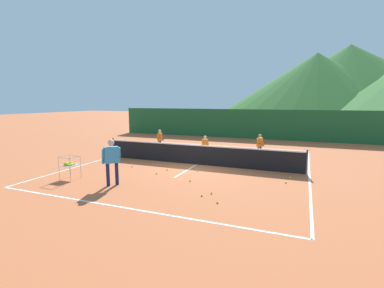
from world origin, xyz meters
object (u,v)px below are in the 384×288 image
(tennis_ball_2, at_px, (157,173))
(tennis_ball_7, at_px, (132,166))
(student_0, at_px, (160,138))
(tennis_ball_1, at_px, (290,178))
(instructor, at_px, (112,158))
(tennis_ball_8, at_px, (190,181))
(tennis_ball_3, at_px, (286,182))
(tennis_ball_0, at_px, (212,193))
(tennis_net, at_px, (197,154))
(ball_cart, at_px, (69,164))
(tennis_ball_6, at_px, (202,195))
(tennis_ball_9, at_px, (167,170))
(student_2, at_px, (260,144))
(student_1, at_px, (205,144))
(tennis_ball_4, at_px, (217,202))
(tennis_ball_5, at_px, (198,171))

(tennis_ball_2, relative_size, tennis_ball_7, 1.00)
(student_0, distance_m, tennis_ball_1, 8.47)
(instructor, bearing_deg, tennis_ball_8, 31.33)
(student_0, height_order, tennis_ball_8, student_0)
(tennis_ball_3, bearing_deg, tennis_ball_2, -172.90)
(tennis_ball_1, xyz_separation_m, tennis_ball_7, (-6.99, -0.73, 0.00))
(instructor, height_order, tennis_ball_0, instructor)
(tennis_net, distance_m, ball_cart, 5.69)
(instructor, height_order, tennis_ball_6, instructor)
(tennis_ball_9, bearing_deg, student_2, 51.53)
(student_0, bearing_deg, tennis_ball_3, -28.66)
(student_0, height_order, tennis_ball_7, student_0)
(tennis_ball_0, relative_size, tennis_ball_8, 1.00)
(instructor, xyz_separation_m, tennis_ball_3, (5.89, 2.63, -0.99))
(student_1, distance_m, ball_cart, 7.01)
(instructor, distance_m, tennis_ball_3, 6.53)
(student_0, xyz_separation_m, tennis_ball_4, (5.82, -7.11, -0.78))
(tennis_ball_1, bearing_deg, ball_cart, -157.96)
(tennis_ball_2, bearing_deg, ball_cart, -146.66)
(instructor, bearing_deg, tennis_ball_1, 29.51)
(ball_cart, relative_size, tennis_ball_2, 13.22)
(tennis_ball_1, xyz_separation_m, tennis_ball_5, (-3.81, -0.39, 0.00))
(tennis_ball_6, xyz_separation_m, tennis_ball_8, (-0.99, 1.41, 0.00))
(student_0, height_order, tennis_ball_9, student_0)
(tennis_ball_1, bearing_deg, tennis_ball_5, -174.13)
(tennis_ball_6, relative_size, tennis_ball_8, 1.00)
(student_2, distance_m, tennis_ball_1, 4.08)
(tennis_ball_1, height_order, tennis_ball_9, same)
(student_2, bearing_deg, student_1, -162.29)
(tennis_ball_0, bearing_deg, tennis_ball_1, 51.77)
(tennis_ball_0, relative_size, tennis_ball_1, 1.00)
(student_1, bearing_deg, tennis_ball_5, -76.13)
(student_2, bearing_deg, tennis_net, -134.09)
(tennis_ball_7, bearing_deg, tennis_ball_4, -30.52)
(tennis_ball_0, distance_m, tennis_ball_2, 3.34)
(student_1, height_order, tennis_ball_8, student_1)
(tennis_ball_4, bearing_deg, tennis_ball_8, 132.04)
(student_0, bearing_deg, tennis_ball_7, -79.88)
(tennis_ball_0, distance_m, tennis_ball_5, 2.97)
(tennis_ball_2, height_order, tennis_ball_9, same)
(tennis_ball_8, bearing_deg, instructor, -148.67)
(instructor, relative_size, tennis_ball_5, 25.04)
(instructor, bearing_deg, student_0, 104.17)
(tennis_net, bearing_deg, tennis_ball_5, -67.34)
(tennis_net, xyz_separation_m, instructor, (-1.66, -4.32, 0.52))
(tennis_ball_6, bearing_deg, tennis_ball_4, -31.94)
(instructor, xyz_separation_m, tennis_ball_0, (3.67, 0.43, -0.99))
(student_2, distance_m, tennis_ball_7, 6.83)
(student_0, distance_m, tennis_ball_4, 9.22)
(tennis_ball_3, bearing_deg, tennis_net, 158.24)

